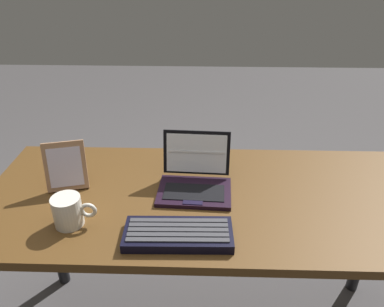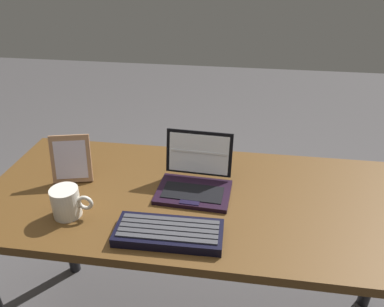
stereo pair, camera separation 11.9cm
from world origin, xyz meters
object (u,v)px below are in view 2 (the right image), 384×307
at_px(external_keyboard, 169,232).
at_px(coffee_mug, 67,202).
at_px(photo_frame, 71,159).
at_px(laptop_front, 195,180).

distance_m(external_keyboard, coffee_mug, 0.33).
bearing_deg(photo_frame, coffee_mug, -70.89).
xyz_separation_m(laptop_front, coffee_mug, (-0.37, -0.19, 0.01)).
height_order(laptop_front, coffee_mug, laptop_front).
distance_m(laptop_front, coffee_mug, 0.42).
height_order(photo_frame, coffee_mug, photo_frame).
height_order(external_keyboard, coffee_mug, coffee_mug).
relative_size(external_keyboard, coffee_mug, 2.38).
distance_m(laptop_front, external_keyboard, 0.25).
bearing_deg(photo_frame, external_keyboard, -31.78).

